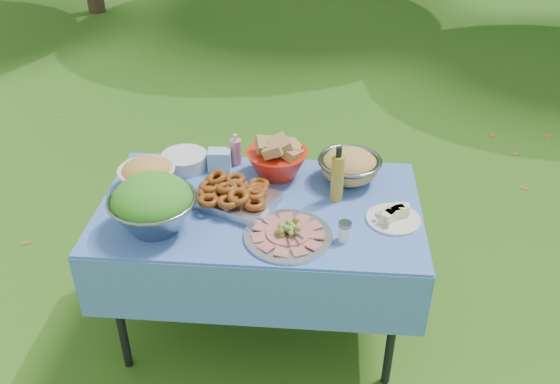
# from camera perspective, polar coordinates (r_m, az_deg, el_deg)

# --- Properties ---
(ground) EXTENTS (80.00, 80.00, 0.00)m
(ground) POSITION_cam_1_polar(r_m,az_deg,el_deg) (3.20, -1.72, -12.58)
(ground) COLOR #13380A
(ground) RESTS_ON ground
(picnic_table) EXTENTS (1.46, 0.86, 0.76)m
(picnic_table) POSITION_cam_1_polar(r_m,az_deg,el_deg) (2.94, -1.85, -7.38)
(picnic_table) COLOR #84C7FF
(picnic_table) RESTS_ON ground
(salad_bowl) EXTENTS (0.47, 0.47, 0.24)m
(salad_bowl) POSITION_cam_1_polar(r_m,az_deg,el_deg) (2.55, -12.16, -1.18)
(salad_bowl) COLOR gray
(salad_bowl) RESTS_ON picnic_table
(pasta_bowl_white) EXTENTS (0.33, 0.33, 0.15)m
(pasta_bowl_white) POSITION_cam_1_polar(r_m,az_deg,el_deg) (2.86, -12.72, 1.74)
(pasta_bowl_white) COLOR silver
(pasta_bowl_white) RESTS_ON picnic_table
(plate_stack) EXTENTS (0.29, 0.29, 0.07)m
(plate_stack) POSITION_cam_1_polar(r_m,az_deg,el_deg) (3.01, -9.18, 3.00)
(plate_stack) COLOR silver
(plate_stack) RESTS_ON picnic_table
(wipes_box) EXTENTS (0.12, 0.09, 0.10)m
(wipes_box) POSITION_cam_1_polar(r_m,az_deg,el_deg) (2.97, -5.84, 3.11)
(wipes_box) COLOR #96CAE3
(wipes_box) RESTS_ON picnic_table
(sanitizer_bottle) EXTENTS (0.07, 0.07, 0.16)m
(sanitizer_bottle) POSITION_cam_1_polar(r_m,az_deg,el_deg) (2.99, -4.27, 4.13)
(sanitizer_bottle) COLOR #D67B88
(sanitizer_bottle) RESTS_ON picnic_table
(bread_bowl) EXTENTS (0.31, 0.31, 0.20)m
(bread_bowl) POSITION_cam_1_polar(r_m,az_deg,el_deg) (2.88, -0.29, 3.39)
(bread_bowl) COLOR red
(bread_bowl) RESTS_ON picnic_table
(pasta_bowl_steel) EXTENTS (0.37, 0.37, 0.16)m
(pasta_bowl_steel) POSITION_cam_1_polar(r_m,az_deg,el_deg) (2.86, 6.70, 2.52)
(pasta_bowl_steel) COLOR gray
(pasta_bowl_steel) RESTS_ON picnic_table
(fried_tray) EXTENTS (0.45, 0.39, 0.09)m
(fried_tray) POSITION_cam_1_polar(r_m,az_deg,el_deg) (2.70, -4.50, -0.30)
(fried_tray) COLOR #A4A4A9
(fried_tray) RESTS_ON picnic_table
(charcuterie_platter) EXTENTS (0.46, 0.46, 0.09)m
(charcuterie_platter) POSITION_cam_1_polar(r_m,az_deg,el_deg) (2.48, 0.79, -3.56)
(charcuterie_platter) COLOR silver
(charcuterie_platter) RESTS_ON picnic_table
(oil_bottle) EXTENTS (0.07, 0.07, 0.27)m
(oil_bottle) POSITION_cam_1_polar(r_m,az_deg,el_deg) (2.68, 5.56, 1.77)
(oil_bottle) COLOR #B08E26
(oil_bottle) RESTS_ON picnic_table
(cheese_plate) EXTENTS (0.27, 0.27, 0.07)m
(cheese_plate) POSITION_cam_1_polar(r_m,az_deg,el_deg) (2.63, 10.91, -2.10)
(cheese_plate) COLOR silver
(cheese_plate) RESTS_ON picnic_table
(shaker) EXTENTS (0.07, 0.07, 0.09)m
(shaker) POSITION_cam_1_polar(r_m,az_deg,el_deg) (2.48, 6.24, -3.80)
(shaker) COLOR white
(shaker) RESTS_ON picnic_table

